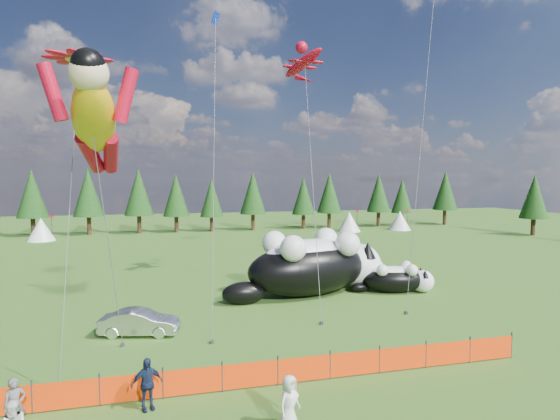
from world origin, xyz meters
TOP-DOWN VIEW (x-y plane):
  - ground at (0.00, 0.00)m, footprint 160.00×160.00m
  - safety_fence at (0.00, -3.00)m, footprint 22.06×0.06m
  - tree_line at (0.00, 45.00)m, footprint 90.00×4.00m
  - festival_tents at (11.00, 40.00)m, footprint 50.00×3.20m
  - cat_large at (6.40, 8.70)m, footprint 11.27×5.90m
  - cat_small at (11.73, 7.77)m, footprint 5.42×2.83m
  - car at (-4.18, 3.58)m, footprint 3.88×2.06m
  - spectator_a at (-7.18, -3.95)m, footprint 0.68×0.56m
  - spectator_c at (-3.48, -3.60)m, footprint 1.11×0.79m
  - spectator_e at (0.68, -5.75)m, footprint 0.95×0.89m
  - superhero_kite at (-5.17, -1.48)m, footprint 4.84×6.40m
  - gecko_kite at (6.83, 13.13)m, footprint 5.00×13.42m
  - flower_kite at (-6.18, 1.59)m, footprint 3.08×4.92m
  - diamond_kite_a at (-0.11, 7.07)m, footprint 1.31×6.35m

SIDE VIEW (x-z plane):
  - ground at x=0.00m, z-range 0.00..0.00m
  - safety_fence at x=0.00m, z-range -0.05..1.05m
  - car at x=-4.18m, z-range 0.00..1.22m
  - spectator_a at x=-7.18m, z-range 0.00..1.61m
  - spectator_e at x=0.68m, z-range 0.00..1.63m
  - spectator_c at x=-3.48m, z-range 0.00..1.71m
  - cat_small at x=11.73m, z-range -0.05..1.93m
  - festival_tents at x=11.00m, z-range 0.00..2.80m
  - cat_large at x=6.40m, z-range -0.10..4.02m
  - tree_line at x=0.00m, z-range 0.00..8.00m
  - superhero_kite at x=-5.17m, z-range 3.53..15.52m
  - flower_kite at x=-6.18m, z-range 5.83..18.42m
  - diamond_kite_a at x=-0.11m, z-range 6.58..24.10m
  - gecko_kite at x=6.83m, z-range 6.42..25.30m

